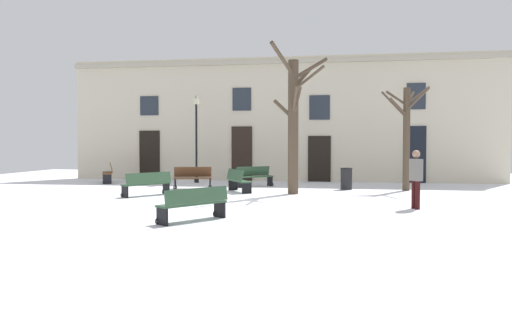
% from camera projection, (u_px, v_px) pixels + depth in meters
% --- Properties ---
extents(ground_plane, '(34.90, 34.90, 0.00)m').
position_uv_depth(ground_plane, '(247.00, 203.00, 15.99)').
color(ground_plane, white).
extents(building_facade, '(21.81, 0.60, 6.24)m').
position_uv_depth(building_facade, '(280.00, 118.00, 25.10)').
color(building_facade, beige).
rests_on(building_facade, ground).
extents(tree_near_facade, '(2.05, 1.60, 4.27)m').
position_uv_depth(tree_near_facade, '(406.00, 133.00, 19.98)').
color(tree_near_facade, '#4C3D2D').
rests_on(tree_near_facade, ground).
extents(tree_foreground, '(2.11, 2.29, 5.52)m').
position_uv_depth(tree_foreground, '(294.00, 119.00, 18.66)').
color(tree_foreground, '#4C3D2D').
rests_on(tree_foreground, ground).
extents(streetlamp, '(0.30, 0.30, 4.21)m').
position_uv_depth(streetlamp, '(196.00, 130.00, 23.96)').
color(streetlamp, black).
rests_on(streetlamp, ground).
extents(litter_bin, '(0.50, 0.50, 0.89)m').
position_uv_depth(litter_bin, '(346.00, 179.00, 20.51)').
color(litter_bin, black).
rests_on(litter_bin, ground).
extents(bench_back_to_back_right, '(1.67, 0.91, 0.92)m').
position_uv_depth(bench_back_to_back_right, '(193.00, 178.00, 20.98)').
color(bench_back_to_back_right, '#51331E').
rests_on(bench_back_to_back_right, ground).
extents(bench_far_corner, '(1.56, 1.42, 0.89)m').
position_uv_depth(bench_far_corner, '(254.00, 176.00, 21.85)').
color(bench_far_corner, '#2D4C33').
rests_on(bench_far_corner, ground).
extents(bench_back_to_back_left, '(1.25, 1.62, 0.90)m').
position_uv_depth(bench_back_to_back_left, '(238.00, 180.00, 19.51)').
color(bench_back_to_back_left, '#2D4C33').
rests_on(bench_back_to_back_left, ground).
extents(bench_near_center_tree, '(1.46, 1.77, 0.86)m').
position_uv_depth(bench_near_center_tree, '(147.00, 184.00, 18.04)').
color(bench_near_center_tree, '#2D4C33').
rests_on(bench_near_center_tree, ground).
extents(bench_facing_shops, '(1.50, 1.79, 0.84)m').
position_uv_depth(bench_facing_shops, '(194.00, 204.00, 12.21)').
color(bench_facing_shops, '#2D4C33').
rests_on(bench_facing_shops, ground).
extents(bench_near_lamp, '(1.25, 1.90, 0.96)m').
position_uv_depth(bench_near_lamp, '(108.00, 172.00, 24.04)').
color(bench_near_lamp, brown).
rests_on(bench_near_lamp, ground).
extents(person_strolling, '(0.36, 0.44, 1.72)m').
position_uv_depth(person_strolling, '(416.00, 176.00, 14.49)').
color(person_strolling, '#350F0F').
rests_on(person_strolling, ground).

